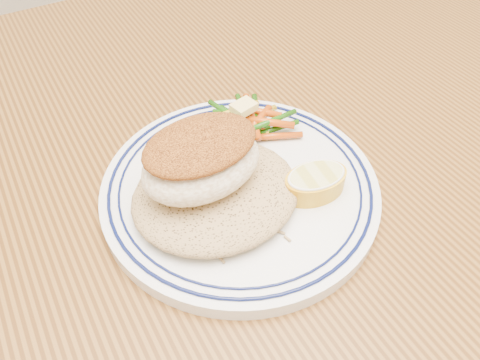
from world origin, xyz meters
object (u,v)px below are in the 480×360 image
(rice_pilaf, at_px, (216,191))
(lemon_wedge, at_px, (315,182))
(fish_fillet, at_px, (201,159))
(vegetable_pile, at_px, (245,125))
(dining_table, at_px, (244,221))
(plate, at_px, (240,188))

(rice_pilaf, relative_size, lemon_wedge, 2.40)
(fish_fillet, height_order, lemon_wedge, fish_fillet)
(fish_fillet, bearing_deg, vegetable_pile, 36.93)
(fish_fillet, bearing_deg, lemon_wedge, -25.27)
(vegetable_pile, xyz_separation_m, lemon_wedge, (0.01, -0.10, -0.00))
(rice_pilaf, height_order, fish_fillet, fish_fillet)
(lemon_wedge, bearing_deg, vegetable_pile, 98.42)
(fish_fillet, bearing_deg, dining_table, 29.70)
(plate, relative_size, vegetable_pile, 2.29)
(fish_fillet, xyz_separation_m, vegetable_pile, (0.08, 0.06, -0.04))
(dining_table, distance_m, vegetable_pile, 0.13)
(rice_pilaf, distance_m, fish_fillet, 0.04)
(dining_table, bearing_deg, vegetable_pile, 58.54)
(dining_table, distance_m, lemon_wedge, 0.15)
(plate, relative_size, fish_fillet, 2.33)
(dining_table, xyz_separation_m, fish_fillet, (-0.06, -0.04, 0.16))
(rice_pilaf, relative_size, fish_fillet, 1.37)
(rice_pilaf, height_order, lemon_wedge, rice_pilaf)
(rice_pilaf, bearing_deg, lemon_wedge, -22.41)
(plate, height_order, rice_pilaf, rice_pilaf)
(fish_fillet, bearing_deg, rice_pilaf, -47.91)
(fish_fillet, relative_size, lemon_wedge, 1.75)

